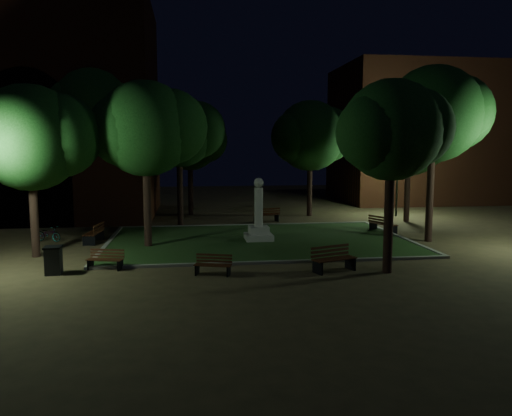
# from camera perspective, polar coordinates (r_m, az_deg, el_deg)

# --- Properties ---
(ground) EXTENTS (80.00, 80.00, 0.00)m
(ground) POSITION_cam_1_polar(r_m,az_deg,el_deg) (23.92, 0.97, -4.69)
(ground) COLOR #443822
(lawn) EXTENTS (15.00, 10.00, 0.08)m
(lawn) POSITION_cam_1_polar(r_m,az_deg,el_deg) (25.85, 0.30, -3.72)
(lawn) COLOR #233F19
(lawn) RESTS_ON ground
(lawn_kerb) EXTENTS (15.40, 10.40, 0.12)m
(lawn_kerb) POSITION_cam_1_polar(r_m,az_deg,el_deg) (25.85, 0.30, -3.68)
(lawn_kerb) COLOR slate
(lawn_kerb) RESTS_ON ground
(monument) EXTENTS (1.40, 1.40, 3.20)m
(monument) POSITION_cam_1_polar(r_m,az_deg,el_deg) (25.70, 0.31, -1.71)
(monument) COLOR gray
(monument) RESTS_ON lawn
(building_main) EXTENTS (20.00, 12.00, 15.00)m
(building_main) POSITION_cam_1_polar(r_m,az_deg,el_deg) (39.04, -26.48, 9.96)
(building_main) COLOR #4F2313
(building_main) RESTS_ON ground
(building_far) EXTENTS (16.00, 10.00, 12.00)m
(building_far) POSITION_cam_1_polar(r_m,az_deg,el_deg) (48.25, 19.03, 7.93)
(building_far) COLOR #4F2313
(building_far) RESTS_ON ground
(tree_west) EXTENTS (5.64, 4.60, 7.53)m
(tree_west) POSITION_cam_1_polar(r_m,az_deg,el_deg) (23.74, -24.18, 7.33)
(tree_west) COLOR black
(tree_west) RESTS_ON ground
(tree_north_wl) EXTENTS (5.39, 4.40, 8.01)m
(tree_north_wl) POSITION_cam_1_polar(r_m,az_deg,el_deg) (31.10, -8.61, 8.65)
(tree_north_wl) COLOR black
(tree_north_wl) RESTS_ON ground
(tree_north_er) EXTENTS (6.02, 4.92, 8.10)m
(tree_north_er) POSITION_cam_1_polar(r_m,az_deg,el_deg) (35.40, 6.40, 8.20)
(tree_north_er) COLOR black
(tree_north_er) RESTS_ON ground
(tree_ne) EXTENTS (5.79, 4.73, 7.72)m
(tree_ne) POSITION_cam_1_polar(r_m,az_deg,el_deg) (33.93, 17.26, 7.51)
(tree_ne) COLOR black
(tree_ne) RESTS_ON ground
(tree_east) EXTENTS (5.96, 4.86, 8.91)m
(tree_east) POSITION_cam_1_polar(r_m,az_deg,el_deg) (26.96, 19.83, 10.04)
(tree_east) COLOR black
(tree_east) RESTS_ON ground
(tree_se) EXTENTS (4.68, 3.82, 7.37)m
(tree_se) POSITION_cam_1_polar(r_m,az_deg,el_deg) (19.60, 15.47, 8.55)
(tree_se) COLOR black
(tree_se) RESTS_ON ground
(tree_nw) EXTENTS (6.72, 5.49, 9.95)m
(tree_nw) POSITION_cam_1_polar(r_m,az_deg,el_deg) (33.15, -17.63, 10.71)
(tree_nw) COLOR black
(tree_nw) RESTS_ON ground
(tree_far_north) EXTENTS (5.06, 4.13, 7.33)m
(tree_far_north) POSITION_cam_1_polar(r_m,az_deg,el_deg) (36.13, -7.41, 7.54)
(tree_far_north) COLOR black
(tree_far_north) RESTS_ON ground
(tree_extra) EXTENTS (5.55, 4.53, 7.97)m
(tree_extra) POSITION_cam_1_polar(r_m,az_deg,el_deg) (24.34, -12.31, 8.85)
(tree_extra) COLOR black
(tree_extra) RESTS_ON ground
(lamppost_nw) EXTENTS (1.18, 0.28, 4.64)m
(lamppost_nw) POSITION_cam_1_polar(r_m,az_deg,el_deg) (33.54, -20.09, 3.78)
(lamppost_nw) COLOR black
(lamppost_nw) RESTS_ON ground
(lamppost_ne) EXTENTS (1.18, 0.28, 4.10)m
(lamppost_ne) POSITION_cam_1_polar(r_m,az_deg,el_deg) (36.32, 15.84, 3.62)
(lamppost_ne) COLOR black
(lamppost_ne) RESTS_ON ground
(bench_near_left) EXTENTS (1.49, 0.89, 0.77)m
(bench_near_left) POSITION_cam_1_polar(r_m,az_deg,el_deg) (19.11, -4.92, -6.55)
(bench_near_left) COLOR black
(bench_near_left) RESTS_ON ground
(bench_near_right) EXTENTS (1.90, 1.21, 0.99)m
(bench_near_right) POSITION_cam_1_polar(r_m,az_deg,el_deg) (19.81, 8.83, -5.83)
(bench_near_right) COLOR black
(bench_near_right) RESTS_ON ground
(bench_west_near) EXTENTS (1.50, 0.85, 0.78)m
(bench_west_near) POSITION_cam_1_polar(r_m,az_deg,el_deg) (20.80, -16.81, -5.71)
(bench_west_near) COLOR black
(bench_west_near) RESTS_ON ground
(bench_left_side) EXTENTS (0.82, 1.85, 0.99)m
(bench_left_side) POSITION_cam_1_polar(r_m,az_deg,el_deg) (26.67, -17.95, -2.81)
(bench_left_side) COLOR black
(bench_left_side) RESTS_ON ground
(bench_right_side) EXTENTS (1.28, 1.83, 0.96)m
(bench_right_side) POSITION_cam_1_polar(r_m,az_deg,el_deg) (29.32, 14.24, -1.86)
(bench_right_side) COLOR black
(bench_right_side) RESTS_ON ground
(bench_far_side) EXTENTS (1.79, 0.97, 0.93)m
(bench_far_side) POSITION_cam_1_polar(r_m,az_deg,el_deg) (32.41, 1.22, -0.85)
(bench_far_side) COLOR black
(bench_far_side) RESTS_ON ground
(trash_bin) EXTENTS (0.65, 0.65, 1.08)m
(trash_bin) POSITION_cam_1_polar(r_m,az_deg,el_deg) (20.57, -22.14, -5.55)
(trash_bin) COLOR black
(trash_bin) RESTS_ON ground
(bicycle) EXTENTS (1.58, 1.13, 0.79)m
(bicycle) POSITION_cam_1_polar(r_m,az_deg,el_deg) (27.85, -22.64, -2.75)
(bicycle) COLOR black
(bicycle) RESTS_ON ground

